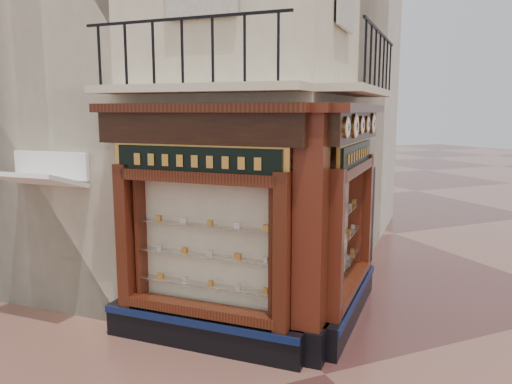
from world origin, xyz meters
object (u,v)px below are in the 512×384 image
clock_b (355,126)px  clock_c (361,125)px  corner_pilaster (310,239)px  clock_a (346,127)px  clock_e (373,123)px  signboard_left (197,161)px  clock_d (367,124)px  signboard_right (355,154)px  awning (43,323)px

clock_b → clock_c: (0.43, 0.43, 0.00)m
corner_pilaster → clock_a: size_ratio=12.13×
clock_a → clock_e: size_ratio=0.81×
clock_c → clock_e: clock_e is taller
clock_a → signboard_left: clock_a is taller
clock_a → clock_d: size_ratio=1.06×
clock_c → clock_d: 0.61m
clock_d → clock_e: (0.49, 0.49, 0.00)m
signboard_left → corner_pilaster: bearing=-169.8°
signboard_left → signboard_right: 2.92m
corner_pilaster → clock_d: size_ratio=12.91×
clock_a → clock_c: (0.91, 0.91, 0.00)m
clock_a → clock_c: clock_a is taller
awning → corner_pilaster: bearing=-174.2°
clock_a → clock_b: (0.48, 0.48, -0.00)m
clock_a → signboard_left: (-2.01, 1.07, -0.52)m
clock_c → signboard_left: size_ratio=0.15×
awning → signboard_left: size_ratio=0.77×
clock_d → signboard_right: (-0.43, -0.28, -0.52)m
clock_c → signboard_left: bearing=132.0°
clock_d → clock_e: size_ratio=0.76×
corner_pilaster → clock_d: (1.89, 1.29, 1.67)m
clock_a → clock_e: clock_e is taller
clock_b → clock_c: clock_b is taller
corner_pilaster → signboard_left: size_ratio=1.83×
clock_e → signboard_left: (-3.84, -0.77, -0.52)m
corner_pilaster → awning: bearing=95.8°
clock_e → clock_b: bearing=-180.0°
corner_pilaster → clock_b: 2.02m
clock_e → corner_pilaster: bearing=171.7°
awning → clock_a: bearing=-170.9°
awning → signboard_right: signboard_right is taller
corner_pilaster → clock_a: corner_pilaster is taller
corner_pilaster → signboard_right: bearing=-10.2°
clock_a → awning: clock_a is taller
clock_a → signboard_right: bearing=4.5°
clock_c → awning: (-5.29, 2.26, -3.62)m
clock_c → signboard_right: (-0.00, 0.15, -0.52)m
clock_d → clock_e: bearing=0.0°
signboard_left → signboard_right: signboard_left is taller
awning → signboard_right: size_ratio=0.86×
clock_b → clock_c: size_ratio=1.25×
corner_pilaster → awning: 5.30m
corner_pilaster → clock_d: corner_pilaster is taller
clock_e → signboard_right: (-0.92, -0.77, -0.52)m
signboard_right → clock_d: bearing=-12.5°
clock_d → signboard_left: (-3.35, -0.28, -0.52)m
awning → signboard_left: 4.43m
clock_b → signboard_right: 0.89m
signboard_left → signboard_right: size_ratio=1.12×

